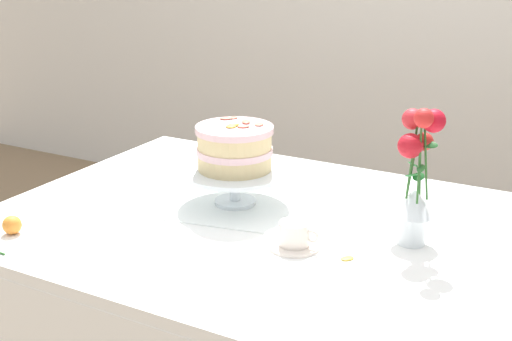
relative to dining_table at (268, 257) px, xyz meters
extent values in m
cube|color=white|center=(0.00, 0.02, 0.07)|extent=(1.40, 1.00, 0.03)
cylinder|color=brown|center=(-0.60, 0.42, -0.30)|extent=(0.06, 0.06, 0.71)
cube|color=white|center=(-0.14, 0.07, 0.09)|extent=(0.37, 0.37, 0.00)
cylinder|color=silver|center=(-0.14, 0.07, 0.10)|extent=(0.11, 0.11, 0.01)
cylinder|color=silver|center=(-0.14, 0.07, 0.14)|extent=(0.03, 0.03, 0.07)
cylinder|color=silver|center=(-0.14, 0.07, 0.18)|extent=(0.29, 0.29, 0.01)
cylinder|color=beige|center=(-0.14, 0.07, 0.21)|extent=(0.19, 0.19, 0.04)
cylinder|color=beige|center=(-0.14, 0.07, 0.24)|extent=(0.20, 0.20, 0.02)
cylinder|color=beige|center=(-0.14, 0.07, 0.27)|extent=(0.19, 0.19, 0.04)
cylinder|color=beige|center=(-0.14, 0.07, 0.30)|extent=(0.20, 0.20, 0.02)
ellipsoid|color=#E56B51|center=(-0.18, 0.14, 0.31)|extent=(0.02, 0.03, 0.00)
ellipsoid|color=#E56B51|center=(-0.19, 0.12, 0.31)|extent=(0.04, 0.04, 0.01)
ellipsoid|color=orange|center=(-0.14, 0.07, 0.31)|extent=(0.03, 0.04, 0.01)
ellipsoid|color=#E56B51|center=(-0.09, 0.11, 0.31)|extent=(0.03, 0.03, 0.00)
ellipsoid|color=yellow|center=(-0.14, 0.07, 0.31)|extent=(0.03, 0.04, 0.01)
ellipsoid|color=#E56B51|center=(-0.11, 0.07, 0.31)|extent=(0.04, 0.03, 0.01)
ellipsoid|color=yellow|center=(-0.14, 0.06, 0.31)|extent=(0.03, 0.03, 0.01)
ellipsoid|color=#E56B51|center=(-0.13, 0.12, 0.31)|extent=(0.04, 0.04, 0.01)
cylinder|color=silver|center=(0.34, 0.06, 0.13)|extent=(0.07, 0.07, 0.07)
cone|color=silver|center=(0.34, 0.06, 0.19)|extent=(0.11, 0.11, 0.06)
cylinder|color=#2D6028|center=(0.36, 0.06, 0.30)|extent=(0.03, 0.01, 0.18)
sphere|color=red|center=(0.37, 0.06, 0.39)|extent=(0.05, 0.05, 0.05)
ellipsoid|color=#236B2D|center=(0.36, 0.07, 0.33)|extent=(0.04, 0.02, 0.02)
cylinder|color=#2D6028|center=(0.35, 0.07, 0.27)|extent=(0.01, 0.02, 0.13)
sphere|color=red|center=(0.35, 0.08, 0.33)|extent=(0.04, 0.04, 0.04)
ellipsoid|color=#236B2D|center=(0.34, 0.07, 0.25)|extent=(0.03, 0.05, 0.02)
cylinder|color=#2D6028|center=(0.33, 0.07, 0.29)|extent=(0.02, 0.02, 0.18)
sphere|color=red|center=(0.32, 0.08, 0.38)|extent=(0.05, 0.05, 0.05)
ellipsoid|color=#236B2D|center=(0.33, 0.07, 0.28)|extent=(0.05, 0.04, 0.01)
cylinder|color=#2D6028|center=(0.33, 0.05, 0.27)|extent=(0.01, 0.02, 0.12)
sphere|color=red|center=(0.33, 0.05, 0.33)|extent=(0.06, 0.06, 0.06)
ellipsoid|color=#236B2D|center=(0.34, 0.05, 0.26)|extent=(0.04, 0.05, 0.01)
cylinder|color=#2D6028|center=(0.35, 0.04, 0.30)|extent=(0.02, 0.03, 0.20)
sphere|color=red|center=(0.36, 0.03, 0.40)|extent=(0.04, 0.04, 0.04)
ellipsoid|color=#236B2D|center=(0.36, 0.03, 0.28)|extent=(0.03, 0.05, 0.02)
cylinder|color=silver|center=(0.11, -0.09, 0.09)|extent=(0.12, 0.12, 0.01)
cylinder|color=silver|center=(0.11, -0.09, 0.12)|extent=(0.07, 0.07, 0.06)
torus|color=silver|center=(0.16, -0.09, 0.13)|extent=(0.03, 0.01, 0.03)
sphere|color=orange|center=(-0.51, -0.34, 0.11)|extent=(0.05, 0.05, 0.05)
ellipsoid|color=yellow|center=(0.24, -0.09, 0.09)|extent=(0.03, 0.04, 0.00)
camera|label=1|loc=(0.70, -1.35, 0.75)|focal=46.92mm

